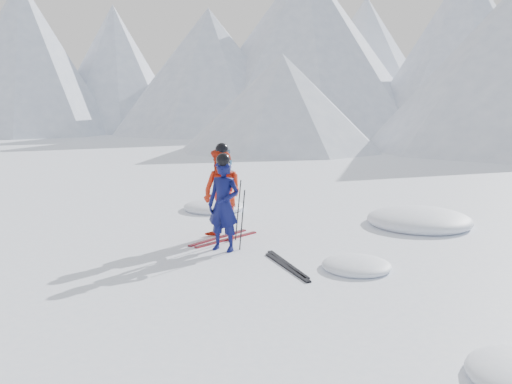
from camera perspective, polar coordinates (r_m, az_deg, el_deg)
The scene contains 12 objects.
ground at distance 9.41m, azimuth 5.24°, elevation -8.00°, with size 160.00×160.00×0.00m, color white.
skier_blue at distance 10.28m, azimuth -3.44°, elevation -1.40°, with size 0.64×0.42×1.76m, color #0B0F46.
skier_red at distance 11.09m, azimuth -3.57°, elevation -0.25°, with size 0.92×0.72×1.89m, color red.
pole_blue_left at distance 10.64m, azimuth -4.06°, elevation -2.63°, with size 0.02×0.02×1.18m, color black.
pole_blue_right at distance 10.36m, azimuth -1.46°, elevation -2.96°, with size 0.02×0.02×1.18m, color black.
pole_red_left at distance 11.53m, azimuth -3.80°, elevation -1.47°, with size 0.02×0.02×1.26m, color black.
pole_red_right at distance 11.06m, azimuth -1.89°, elevation -1.93°, with size 0.02×0.02×1.26m, color black.
ski_worn_left at distance 11.37m, azimuth -3.97°, elevation -4.81°, with size 0.09×1.70×0.03m, color black.
ski_worn_right at distance 11.21m, azimuth -3.07°, elevation -5.01°, with size 0.09×1.70×0.03m, color black.
ski_loose_a at distance 9.58m, azimuth 3.29°, elevation -7.56°, with size 0.09×1.70×0.03m, color black.
ski_loose_b at distance 9.41m, azimuth 3.24°, elevation -7.89°, with size 0.09×1.70×0.03m, color black.
snow_lumps at distance 12.14m, azimuth 12.32°, elevation -4.15°, with size 10.15×7.92×0.52m.
Camera 1 is at (5.03, -7.43, 2.84)m, focal length 38.00 mm.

